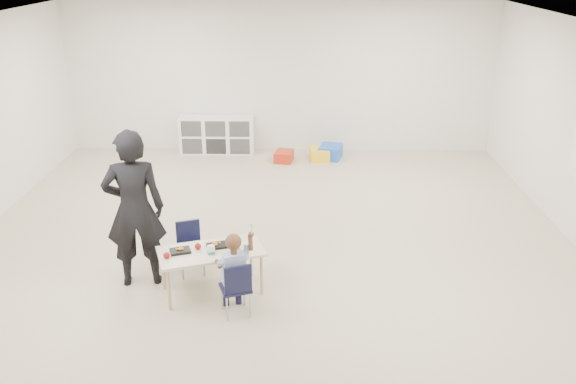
{
  "coord_description": "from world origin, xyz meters",
  "views": [
    {
      "loc": [
        0.37,
        -6.87,
        3.6
      ],
      "look_at": [
        0.24,
        0.08,
        0.85
      ],
      "focal_mm": 38.0,
      "sensor_mm": 36.0,
      "label": 1
    }
  ],
  "objects_px": {
    "chair_near": "(235,287)",
    "child": "(235,272)",
    "table": "(212,271)",
    "cubby_shelf": "(217,135)",
    "adult": "(134,209)"
  },
  "relations": [
    {
      "from": "adult",
      "to": "chair_near",
      "type": "bearing_deg",
      "value": 139.98
    },
    {
      "from": "child",
      "to": "adult",
      "type": "distance_m",
      "value": 1.4
    },
    {
      "from": "adult",
      "to": "cubby_shelf",
      "type": "bearing_deg",
      "value": -104.66
    },
    {
      "from": "child",
      "to": "adult",
      "type": "xyz_separation_m",
      "value": [
        -1.18,
        0.64,
        0.43
      ]
    },
    {
      "from": "child",
      "to": "chair_near",
      "type": "bearing_deg",
      "value": 0.0
    },
    {
      "from": "child",
      "to": "adult",
      "type": "bearing_deg",
      "value": 132.29
    },
    {
      "from": "cubby_shelf",
      "to": "adult",
      "type": "relative_size",
      "value": 0.76
    },
    {
      "from": "table",
      "to": "chair_near",
      "type": "xyz_separation_m",
      "value": [
        0.31,
        -0.43,
        0.05
      ]
    },
    {
      "from": "chair_near",
      "to": "cubby_shelf",
      "type": "distance_m",
      "value": 5.65
    },
    {
      "from": "table",
      "to": "child",
      "type": "height_order",
      "value": "child"
    },
    {
      "from": "cubby_shelf",
      "to": "adult",
      "type": "bearing_deg",
      "value": -93.11
    },
    {
      "from": "table",
      "to": "cubby_shelf",
      "type": "bearing_deg",
      "value": 77.42
    },
    {
      "from": "table",
      "to": "child",
      "type": "bearing_deg",
      "value": -73.52
    },
    {
      "from": "table",
      "to": "cubby_shelf",
      "type": "xyz_separation_m",
      "value": [
        -0.6,
        5.14,
        0.08
      ]
    },
    {
      "from": "chair_near",
      "to": "child",
      "type": "xyz_separation_m",
      "value": [
        0.0,
        0.0,
        0.18
      ]
    }
  ]
}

